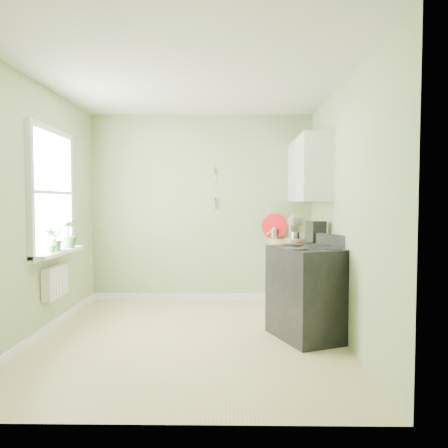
{
  "coord_description": "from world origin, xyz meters",
  "views": [
    {
      "loc": [
        0.42,
        -4.55,
        1.45
      ],
      "look_at": [
        0.35,
        0.55,
        1.19
      ],
      "focal_mm": 35.0,
      "sensor_mm": 36.0,
      "label": 1
    }
  ],
  "objects_px": {
    "stand_mixer": "(295,231)",
    "coffee_maker": "(316,235)",
    "stove": "(311,292)",
    "kettle": "(274,233)"
  },
  "relations": [
    {
      "from": "kettle",
      "to": "coffee_maker",
      "type": "bearing_deg",
      "value": -71.26
    },
    {
      "from": "stand_mixer",
      "to": "kettle",
      "type": "bearing_deg",
      "value": 105.0
    },
    {
      "from": "stove",
      "to": "kettle",
      "type": "relative_size",
      "value": 6.27
    },
    {
      "from": "stand_mixer",
      "to": "coffee_maker",
      "type": "height_order",
      "value": "stand_mixer"
    },
    {
      "from": "stove",
      "to": "coffee_maker",
      "type": "xyz_separation_m",
      "value": [
        0.15,
        0.54,
        0.57
      ]
    },
    {
      "from": "kettle",
      "to": "coffee_maker",
      "type": "xyz_separation_m",
      "value": [
        0.38,
        -1.11,
        0.06
      ]
    },
    {
      "from": "stove",
      "to": "stand_mixer",
      "type": "xyz_separation_m",
      "value": [
        -0.04,
        0.93,
        0.58
      ]
    },
    {
      "from": "stove",
      "to": "coffee_maker",
      "type": "distance_m",
      "value": 0.8
    },
    {
      "from": "kettle",
      "to": "coffee_maker",
      "type": "distance_m",
      "value": 1.18
    },
    {
      "from": "stove",
      "to": "stand_mixer",
      "type": "relative_size",
      "value": 2.91
    }
  ]
}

